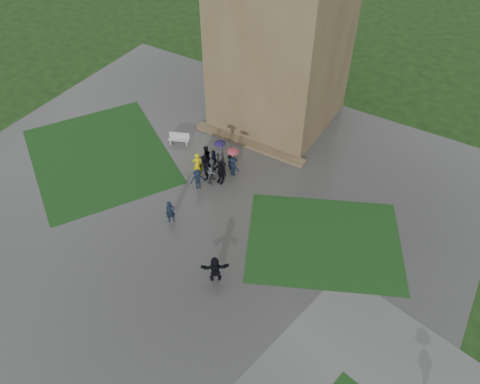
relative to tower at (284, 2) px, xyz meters
The scene contains 10 objects.
ground 17.49m from the tower, 90.00° to the right, with size 120.00×120.00×0.00m, color black.
plaza 15.81m from the tower, 90.00° to the right, with size 34.00×34.00×0.02m, color #373735.
lawn_inset_left 16.55m from the tower, 127.69° to the right, with size 11.00×9.00×0.01m, color #123412.
lawn_inset_right 15.90m from the tower, 49.64° to the right, with size 9.00×7.00×0.01m, color #123412.
tower is the anchor object (origin of this frame).
tower_plinth 9.90m from the tower, 90.00° to the right, with size 9.00×0.80×0.22m, color brown.
bench 11.83m from the tower, 122.78° to the right, with size 1.57×1.03×0.88m.
visitor_cluster 11.48m from the tower, 90.89° to the right, with size 3.03×3.69×2.71m.
pedestrian_mid 15.69m from the tower, 91.07° to the right, with size 0.58×0.38×1.58m, color black.
pedestrian_near 18.13m from the tower, 74.03° to the right, with size 1.59×0.57×1.72m, color black.
Camera 1 is at (13.52, -12.94, 21.45)m, focal length 35.00 mm.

